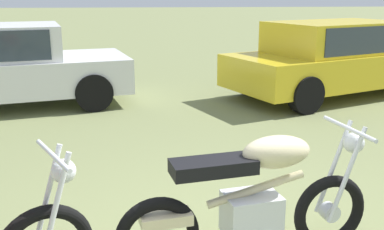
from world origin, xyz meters
The scene contains 2 objects.
motorcycle_cream centered at (0.03, 0.24, 0.49)m, with size 1.97×0.75×1.02m.
car_yellow centered at (3.04, 5.67, 0.80)m, with size 4.88×3.33×1.43m.
Camera 1 is at (-0.75, -2.72, 1.97)m, focal length 42.31 mm.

